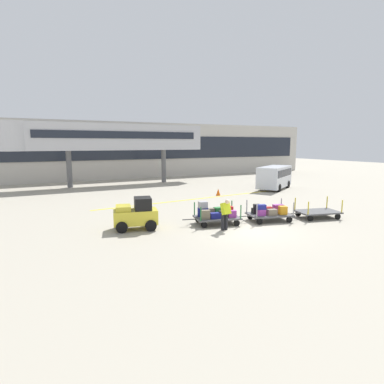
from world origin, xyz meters
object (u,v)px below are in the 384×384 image
Objects in this scene: baggage_cart_lead at (216,214)px; baggage_cart_tail at (318,212)px; safety_cone_near at (218,192)px; baggage_tug at (136,214)px; baggage_handler at (225,213)px; shuttle_van at (275,176)px; baggage_cart_middle at (270,212)px.

baggage_cart_tail is (5.84, -1.49, -0.19)m from baggage_cart_lead.
baggage_cart_lead is at bearing -122.86° from safety_cone_near.
baggage_tug is 1.47× the size of baggage_handler.
baggage_handler is at bearing 177.73° from baggage_cart_tail.
shuttle_van is at bearing 59.89° from baggage_cart_tail.
baggage_cart_lead is 0.61× the size of shuttle_van.
baggage_cart_tail is 11.63m from shuttle_van.
baggage_tug is 4.14m from baggage_cart_lead.
baggage_cart_lead is at bearing 165.67° from baggage_cart_tail.
baggage_cart_middle is 3.24m from baggage_handler.
baggage_handler is 10.47m from safety_cone_near.
safety_cone_near is (9.05, 6.84, -0.48)m from baggage_tug.
baggage_handler reaches higher than baggage_cart_middle.
baggage_cart_middle is at bearing -103.74° from safety_cone_near.
safety_cone_near is (5.28, 9.03, -0.59)m from baggage_handler.
baggage_handler is 2.84× the size of safety_cone_near.
baggage_cart_tail is 1.98× the size of baggage_handler.
shuttle_van is 9.26× the size of safety_cone_near.
baggage_handler reaches higher than baggage_cart_tail.
baggage_cart_tail is at bearing -2.27° from baggage_handler.
shuttle_van reaches higher than baggage_tug.
baggage_cart_middle is at bearing -133.11° from shuttle_van.
baggage_cart_middle is (6.96, -1.72, -0.26)m from baggage_tug.
safety_cone_near is (-0.81, 9.27, -0.07)m from baggage_cart_tail.
baggage_tug is 0.75× the size of baggage_cart_tail.
shuttle_van is 6.74m from safety_cone_near.
safety_cone_near is at bearing 95.02° from baggage_cart_tail.
baggage_handler is at bearing -140.57° from shuttle_van.
baggage_handler is at bearing -120.31° from safety_cone_near.
shuttle_van is (11.66, 8.54, 0.70)m from baggage_cart_lead.
safety_cone_near is at bearing 59.69° from baggage_handler.
baggage_cart_tail is 5.61× the size of safety_cone_near.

